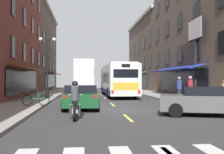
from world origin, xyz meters
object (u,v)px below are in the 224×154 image
sedan_far (85,86)px  street_lamp_twin (47,65)px  motorcycle_rider (75,103)px  bicycle_near (36,100)px  transit_bus (117,80)px  sedan_near (207,101)px  sedan_mid (81,97)px  pedestrian_mid (179,88)px  pedestrian_far (190,89)px  billboard_sign (195,38)px  box_truck (85,76)px

sedan_far → street_lamp_twin: (-3.27, -23.13, 2.30)m
motorcycle_rider → bicycle_near: size_ratio=1.24×
transit_bus → sedan_near: bearing=-81.4°
sedan_near → sedan_mid: 7.02m
bicycle_near → pedestrian_mid: pedestrian_mid is taller
transit_bus → bicycle_near: transit_bus is taller
pedestrian_far → sedan_mid: bearing=8.1°
transit_bus → sedan_far: size_ratio=2.58×
billboard_sign → pedestrian_mid: bearing=-136.6°
sedan_near → pedestrian_far: 5.54m
billboard_sign → box_truck: 17.11m
transit_bus → box_truck: box_truck is taller
sedan_far → pedestrian_far: (6.87, -28.58, 0.42)m
billboard_sign → bicycle_near: 13.51m
pedestrian_mid → street_lamp_twin: 10.84m
bicycle_near → pedestrian_mid: 10.14m
billboard_sign → transit_bus: 9.32m
transit_bus → street_lamp_twin: street_lamp_twin is taller
street_lamp_twin → sedan_far: bearing=82.0°
sedan_mid → box_truck: bearing=89.1°
transit_bus → pedestrian_far: bearing=-70.0°
street_lamp_twin → pedestrian_mid: bearing=-21.3°
transit_bus → pedestrian_far: (3.70, -10.19, -0.60)m
pedestrian_mid → street_lamp_twin: street_lamp_twin is taller
billboard_sign → sedan_near: billboard_sign is taller
transit_bus → pedestrian_mid: transit_bus is taller
billboard_sign → sedan_mid: 11.41m
transit_bus → sedan_mid: (-3.60, -11.84, -0.97)m
bicycle_near → street_lamp_twin: size_ratio=0.33×
bicycle_near → street_lamp_twin: 6.97m
sedan_far → pedestrian_mid: size_ratio=2.61×
motorcycle_rider → box_truck: bearing=88.8°
sedan_mid → sedan_far: 30.24m
box_truck → street_lamp_twin: size_ratio=1.54×
billboard_sign → sedan_mid: billboard_sign is taller
sedan_far → bicycle_near: sedan_far is taller
sedan_near → pedestrian_mid: pedestrian_mid is taller
sedan_mid → sedan_far: sedan_mid is taller
sedan_mid → street_lamp_twin: 7.97m
sedan_mid → street_lamp_twin: street_lamp_twin is taller
sedan_far → street_lamp_twin: street_lamp_twin is taller
transit_bus → pedestrian_mid: 9.32m
sedan_mid → pedestrian_mid: size_ratio=2.44×
sedan_near → motorcycle_rider: (-6.17, -0.42, -0.00)m
motorcycle_rider → pedestrian_far: (7.51, 5.78, 0.37)m
transit_bus → sedan_near: transit_bus is taller
pedestrian_far → pedestrian_mid: bearing=-87.3°
street_lamp_twin → billboard_sign: bearing=-9.1°
sedan_near → box_truck: bearing=103.7°
billboard_sign → box_truck: size_ratio=0.84×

